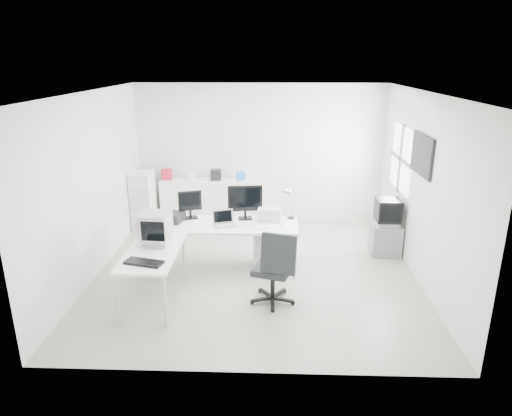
{
  "coord_description": "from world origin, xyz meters",
  "views": [
    {
      "loc": [
        0.25,
        -6.65,
        3.27
      ],
      "look_at": [
        0.0,
        0.2,
        1.0
      ],
      "focal_mm": 32.0,
      "sensor_mm": 36.0,
      "label": 1
    }
  ],
  "objects_px": {
    "drawer_pedestal": "(266,249)",
    "inkjet_printer": "(170,217)",
    "lcd_monitor_small": "(190,205)",
    "filing_cabinet": "(143,201)",
    "laptop": "(225,219)",
    "main_desk": "(223,246)",
    "office_chair": "(273,266)",
    "crt_tv": "(388,212)",
    "sideboard": "(207,201)",
    "side_desk": "(154,276)",
    "crt_monitor": "(155,228)",
    "laser_printer": "(270,214)",
    "lcd_monitor_large": "(245,202)",
    "tv_cabinet": "(385,240)"
  },
  "relations": [
    {
      "from": "drawer_pedestal",
      "to": "inkjet_printer",
      "type": "distance_m",
      "value": 1.64
    },
    {
      "from": "drawer_pedestal",
      "to": "lcd_monitor_large",
      "type": "bearing_deg",
      "value": 150.26
    },
    {
      "from": "crt_tv",
      "to": "drawer_pedestal",
      "type": "bearing_deg",
      "value": -164.92
    },
    {
      "from": "side_desk",
      "to": "crt_tv",
      "type": "relative_size",
      "value": 2.8
    },
    {
      "from": "main_desk",
      "to": "side_desk",
      "type": "bearing_deg",
      "value": -127.69
    },
    {
      "from": "lcd_monitor_small",
      "to": "office_chair",
      "type": "bearing_deg",
      "value": -61.84
    },
    {
      "from": "lcd_monitor_small",
      "to": "tv_cabinet",
      "type": "height_order",
      "value": "lcd_monitor_small"
    },
    {
      "from": "laptop",
      "to": "filing_cabinet",
      "type": "relative_size",
      "value": 0.3
    },
    {
      "from": "drawer_pedestal",
      "to": "laptop",
      "type": "height_order",
      "value": "laptop"
    },
    {
      "from": "lcd_monitor_small",
      "to": "crt_monitor",
      "type": "relative_size",
      "value": 0.96
    },
    {
      "from": "laser_printer",
      "to": "office_chair",
      "type": "xyz_separation_m",
      "value": [
        0.06,
        -1.3,
        -0.3
      ]
    },
    {
      "from": "laptop",
      "to": "laser_printer",
      "type": "xyz_separation_m",
      "value": [
        0.7,
        0.32,
        -0.01
      ]
    },
    {
      "from": "drawer_pedestal",
      "to": "tv_cabinet",
      "type": "bearing_deg",
      "value": 15.08
    },
    {
      "from": "office_chair",
      "to": "main_desk",
      "type": "bearing_deg",
      "value": 144.13
    },
    {
      "from": "side_desk",
      "to": "sideboard",
      "type": "relative_size",
      "value": 0.76
    },
    {
      "from": "office_chair",
      "to": "sideboard",
      "type": "height_order",
      "value": "office_chair"
    },
    {
      "from": "crt_tv",
      "to": "sideboard",
      "type": "height_order",
      "value": "crt_tv"
    },
    {
      "from": "inkjet_printer",
      "to": "crt_monitor",
      "type": "xyz_separation_m",
      "value": [
        0.0,
        -0.95,
        0.18
      ]
    },
    {
      "from": "laser_printer",
      "to": "crt_tv",
      "type": "xyz_separation_m",
      "value": [
        2.0,
        0.38,
        -0.09
      ]
    },
    {
      "from": "main_desk",
      "to": "crt_monitor",
      "type": "height_order",
      "value": "crt_monitor"
    },
    {
      "from": "lcd_monitor_small",
      "to": "crt_monitor",
      "type": "height_order",
      "value": "crt_monitor"
    },
    {
      "from": "side_desk",
      "to": "inkjet_printer",
      "type": "relative_size",
      "value": 3.49
    },
    {
      "from": "inkjet_printer",
      "to": "lcd_monitor_large",
      "type": "distance_m",
      "value": 1.23
    },
    {
      "from": "side_desk",
      "to": "filing_cabinet",
      "type": "bearing_deg",
      "value": 107.82
    },
    {
      "from": "lcd_monitor_small",
      "to": "side_desk",
      "type": "bearing_deg",
      "value": -119.84
    },
    {
      "from": "drawer_pedestal",
      "to": "inkjet_printer",
      "type": "bearing_deg",
      "value": 178.15
    },
    {
      "from": "side_desk",
      "to": "tv_cabinet",
      "type": "xyz_separation_m",
      "value": [
        3.6,
        1.7,
        -0.1
      ]
    },
    {
      "from": "filing_cabinet",
      "to": "side_desk",
      "type": "bearing_deg",
      "value": -72.18
    },
    {
      "from": "lcd_monitor_small",
      "to": "filing_cabinet",
      "type": "height_order",
      "value": "lcd_monitor_small"
    },
    {
      "from": "crt_monitor",
      "to": "inkjet_printer",
      "type": "bearing_deg",
      "value": 94.42
    },
    {
      "from": "drawer_pedestal",
      "to": "inkjet_printer",
      "type": "xyz_separation_m",
      "value": [
        -1.55,
        0.05,
        0.52
      ]
    },
    {
      "from": "inkjet_printer",
      "to": "laser_printer",
      "type": "relative_size",
      "value": 1.08
    },
    {
      "from": "laptop",
      "to": "main_desk",
      "type": "bearing_deg",
      "value": 97.33
    },
    {
      "from": "side_desk",
      "to": "filing_cabinet",
      "type": "distance_m",
      "value": 2.94
    },
    {
      "from": "lcd_monitor_large",
      "to": "filing_cabinet",
      "type": "bearing_deg",
      "value": 138.35
    },
    {
      "from": "crt_monitor",
      "to": "sideboard",
      "type": "distance_m",
      "value": 3.02
    },
    {
      "from": "side_desk",
      "to": "lcd_monitor_small",
      "type": "distance_m",
      "value": 1.51
    },
    {
      "from": "inkjet_printer",
      "to": "lcd_monitor_large",
      "type": "relative_size",
      "value": 0.69
    },
    {
      "from": "drawer_pedestal",
      "to": "crt_monitor",
      "type": "distance_m",
      "value": 1.92
    },
    {
      "from": "tv_cabinet",
      "to": "filing_cabinet",
      "type": "distance_m",
      "value": 4.64
    },
    {
      "from": "laptop",
      "to": "office_chair",
      "type": "xyz_separation_m",
      "value": [
        0.76,
        -0.98,
        -0.31
      ]
    },
    {
      "from": "inkjet_printer",
      "to": "crt_monitor",
      "type": "relative_size",
      "value": 0.81
    },
    {
      "from": "laser_printer",
      "to": "sideboard",
      "type": "height_order",
      "value": "laser_printer"
    },
    {
      "from": "laser_printer",
      "to": "tv_cabinet",
      "type": "relative_size",
      "value": 0.68
    },
    {
      "from": "filing_cabinet",
      "to": "lcd_monitor_large",
      "type": "bearing_deg",
      "value": -34.48
    },
    {
      "from": "laptop",
      "to": "filing_cabinet",
      "type": "distance_m",
      "value": 2.55
    },
    {
      "from": "filing_cabinet",
      "to": "sideboard",
      "type": "bearing_deg",
      "value": 19.36
    },
    {
      "from": "drawer_pedestal",
      "to": "tv_cabinet",
      "type": "xyz_separation_m",
      "value": [
        2.05,
        0.55,
        -0.03
      ]
    },
    {
      "from": "main_desk",
      "to": "drawer_pedestal",
      "type": "relative_size",
      "value": 4.0
    },
    {
      "from": "office_chair",
      "to": "crt_tv",
      "type": "height_order",
      "value": "office_chair"
    }
  ]
}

